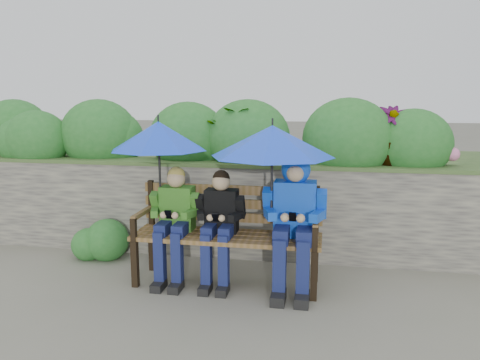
% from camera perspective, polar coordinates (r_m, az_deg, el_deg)
% --- Properties ---
extents(ground, '(60.00, 60.00, 0.00)m').
position_cam_1_polar(ground, '(4.57, -0.23, -12.02)').
color(ground, '#6D6C5B').
rests_on(ground, ground).
extents(garden_backdrop, '(8.00, 2.83, 1.75)m').
position_cam_1_polar(garden_backdrop, '(5.89, 2.01, -0.36)').
color(garden_backdrop, '#524F4B').
rests_on(garden_backdrop, ground).
extents(park_bench, '(1.73, 0.51, 0.92)m').
position_cam_1_polar(park_bench, '(4.38, -1.46, -5.81)').
color(park_bench, black).
rests_on(park_bench, ground).
extents(boy_left, '(0.46, 0.54, 1.08)m').
position_cam_1_polar(boy_left, '(4.42, -7.99, -4.56)').
color(boy_left, '#2F721A').
rests_on(boy_left, ground).
extents(boy_middle, '(0.45, 0.52, 1.06)m').
position_cam_1_polar(boy_middle, '(4.31, -2.52, -4.96)').
color(boy_middle, black).
rests_on(boy_middle, ground).
extents(boy_right, '(0.56, 0.68, 1.21)m').
position_cam_1_polar(boy_right, '(4.18, 6.64, -3.92)').
color(boy_right, '#0041C4').
rests_on(boy_right, ground).
extents(umbrella_left, '(0.91, 0.91, 0.87)m').
position_cam_1_polar(umbrella_left, '(4.40, -9.89, 5.33)').
color(umbrella_left, blue).
rests_on(umbrella_left, ground).
extents(umbrella_right, '(1.09, 1.09, 0.83)m').
position_cam_1_polar(umbrella_right, '(4.07, 3.95, 4.75)').
color(umbrella_right, blue).
rests_on(umbrella_right, ground).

